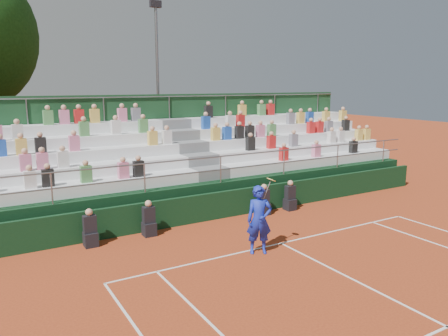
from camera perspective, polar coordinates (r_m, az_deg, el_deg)
ground at (r=13.85m, az=7.46°, el=-9.74°), size 90.00×90.00×0.00m
courtside_wall at (r=16.20m, az=0.54°, el=-4.69°), size 20.00×0.15×1.00m
line_officials at (r=15.29m, az=-2.28°, el=-5.75°), size 8.10×0.40×1.19m
grandstand at (r=18.83m, az=-4.57°, el=-0.69°), size 20.00×5.20×4.40m
tennis_player at (r=12.72m, az=4.63°, el=-6.76°), size 0.96×0.75×2.22m
floodlight_mast at (r=24.23m, az=-8.68°, el=11.75°), size 0.60×0.25×9.13m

